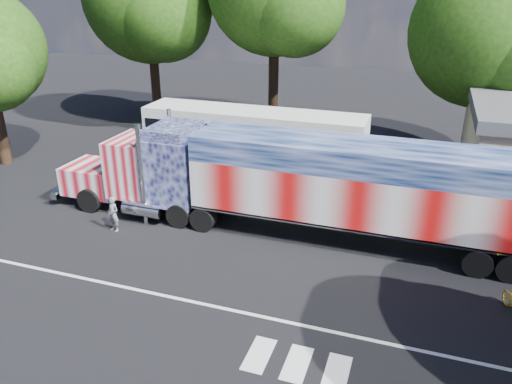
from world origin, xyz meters
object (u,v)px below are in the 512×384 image
(coach_bus, at_px, (253,141))
(woman, at_px, (113,214))
(semi_truck, at_px, (298,182))
(tree_ne_a, at_px, (488,33))

(coach_bus, relative_size, woman, 7.88)
(semi_truck, bearing_deg, tree_ne_a, 59.91)
(semi_truck, xyz_separation_m, tree_ne_a, (7.72, 13.33, 5.26))
(coach_bus, distance_m, tree_ne_a, 15.04)
(semi_truck, relative_size, coach_bus, 1.75)
(semi_truck, height_order, woman, semi_truck)
(coach_bus, height_order, woman, coach_bus)
(semi_truck, bearing_deg, coach_bus, 123.82)
(coach_bus, distance_m, woman, 9.82)
(coach_bus, bearing_deg, tree_ne_a, 29.27)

